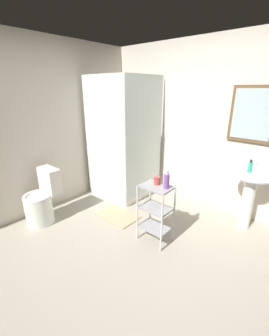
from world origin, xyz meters
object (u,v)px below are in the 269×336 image
(shower_stall, at_px, (125,170))
(pedestal_sink, at_px, (250,189))
(rinse_cup, at_px, (157,181))
(storage_cart, at_px, (156,209))
(conditioner_bottle_purple, at_px, (167,181))
(bath_mat, at_px, (118,216))
(toilet, at_px, (42,201))
(hand_soap_bottle, at_px, (250,167))

(shower_stall, distance_m, pedestal_sink, 1.96)
(rinse_cup, bearing_deg, pedestal_sink, 50.80)
(shower_stall, bearing_deg, storage_cart, -30.95)
(conditioner_bottle_purple, xyz_separation_m, bath_mat, (-0.86, 0.05, -0.83))
(shower_stall, height_order, storage_cart, shower_stall)
(toilet, height_order, bath_mat, toilet)
(pedestal_sink, relative_size, storage_cart, 1.09)
(pedestal_sink, distance_m, toilet, 2.81)
(toilet, bearing_deg, hand_soap_bottle, 37.64)
(bath_mat, bearing_deg, hand_soap_bottle, 31.77)
(toilet, bearing_deg, conditioner_bottle_purple, 24.61)
(bath_mat, bearing_deg, toilet, -132.73)
(pedestal_sink, relative_size, toilet, 1.07)
(shower_stall, distance_m, conditioner_bottle_purple, 1.49)
(storage_cart, distance_m, hand_soap_bottle, 1.30)
(rinse_cup, bearing_deg, conditioner_bottle_purple, -9.06)
(conditioner_bottle_purple, bearing_deg, toilet, -155.39)
(shower_stall, relative_size, bath_mat, 3.33)
(hand_soap_bottle, distance_m, conditioner_bottle_purple, 1.14)
(conditioner_bottle_purple, bearing_deg, pedestal_sink, 56.94)
(shower_stall, xyz_separation_m, toilet, (-0.29, -1.39, -0.15))
(shower_stall, relative_size, rinse_cup, 21.20)
(storage_cart, xyz_separation_m, conditioner_bottle_purple, (0.12, 0.03, 0.40))
(hand_soap_bottle, height_order, bath_mat, hand_soap_bottle)
(shower_stall, distance_m, bath_mat, 0.88)
(storage_cart, bearing_deg, toilet, -154.50)
(storage_cart, relative_size, rinse_cup, 7.85)
(shower_stall, height_order, toilet, shower_stall)
(shower_stall, height_order, rinse_cup, shower_stall)
(shower_stall, xyz_separation_m, conditioner_bottle_purple, (1.28, -0.67, 0.37))
(pedestal_sink, height_order, conditioner_bottle_purple, conditioner_bottle_purple)
(pedestal_sink, xyz_separation_m, toilet, (-2.22, -1.71, -0.26))
(toilet, height_order, conditioner_bottle_purple, conditioner_bottle_purple)
(hand_soap_bottle, relative_size, conditioner_bottle_purple, 0.74)
(toilet, bearing_deg, shower_stall, 78.24)
(pedestal_sink, xyz_separation_m, rinse_cup, (-0.79, -0.97, 0.21))
(shower_stall, relative_size, conditioner_bottle_purple, 9.12)
(conditioner_bottle_purple, relative_size, bath_mat, 0.37)
(pedestal_sink, height_order, bath_mat, pedestal_sink)
(rinse_cup, relative_size, bath_mat, 0.16)
(toilet, distance_m, storage_cart, 1.62)
(pedestal_sink, bearing_deg, conditioner_bottle_purple, -123.06)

